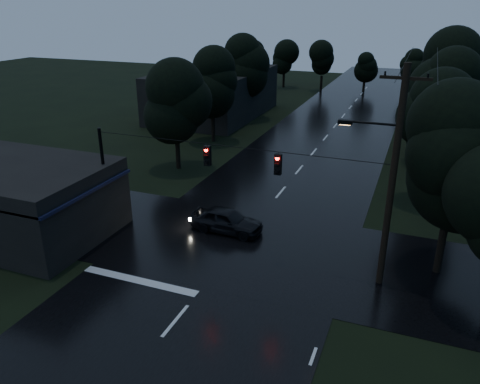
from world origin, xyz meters
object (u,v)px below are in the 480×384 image
Objects in this scene: storefront at (4,197)px; utility_pole_main at (391,177)px; utility_pole_far at (420,122)px; car at (227,220)px.

storefront is 1.22× the size of utility_pole_main.
utility_pole_far is (0.89, 17.00, -1.38)m from utility_pole_main.
utility_pole_main is 2.42× the size of car.
storefront is 1.62× the size of utility_pole_far.
utility_pole_far is 1.81× the size of car.
car is (-8.59, 2.25, -4.55)m from utility_pole_main.
utility_pole_main is 1.33× the size of utility_pole_far.
utility_pole_far is at bearing 87.00° from utility_pole_main.
storefront is 28.56m from utility_pole_far.
storefront is at bearing -138.20° from utility_pole_far.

